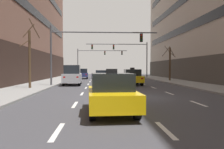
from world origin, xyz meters
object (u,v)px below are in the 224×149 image
object	(u,v)px
taxi_driving_2	(132,77)
taxi_driving_4	(111,94)
traffic_signal_2	(96,56)
car_driving_0	(72,75)
street_tree_1	(170,63)
traffic_signal_1	(125,51)
car_driving_1	(104,78)
street_tree_0	(30,57)
traffic_signal_0	(86,44)
car_driving_3	(82,74)

from	to	relation	value
taxi_driving_2	taxi_driving_4	distance (m)	16.36
taxi_driving_4	traffic_signal_2	xyz separation A→B (m)	(-1.15, 44.10, 3.82)
car_driving_0	taxi_driving_2	xyz separation A→B (m)	(6.46, 0.08, -0.22)
car_driving_0	street_tree_1	size ratio (longest dim) A/B	0.93
traffic_signal_1	street_tree_1	size ratio (longest dim) A/B	2.29
car_driving_0	taxi_driving_2	bearing A→B (deg)	0.73
car_driving_1	street_tree_0	world-z (taller)	street_tree_0
car_driving_0	taxi_driving_2	distance (m)	6.46
car_driving_0	traffic_signal_2	distance (m)	28.43
taxi_driving_4	car_driving_1	bearing A→B (deg)	89.89
traffic_signal_0	traffic_signal_2	bearing A→B (deg)	88.88
taxi_driving_2	street_tree_1	bearing A→B (deg)	46.65
taxi_driving_4	traffic_signal_0	distance (m)	14.77
taxi_driving_4	street_tree_1	xyz separation A→B (m)	(9.30, 22.59, 1.77)
car_driving_0	traffic_signal_1	size ratio (longest dim) A/B	0.41
taxi_driving_2	taxi_driving_4	size ratio (longest dim) A/B	1.03
taxi_driving_2	traffic_signal_2	world-z (taller)	traffic_signal_2
car_driving_3	taxi_driving_4	size ratio (longest dim) A/B	1.07
traffic_signal_1	car_driving_0	bearing A→B (deg)	-114.51
taxi_driving_2	traffic_signal_1	size ratio (longest dim) A/B	0.41
traffic_signal_0	traffic_signal_2	xyz separation A→B (m)	(0.58, 29.84, 0.36)
traffic_signal_1	street_tree_0	xyz separation A→B (m)	(-10.63, -21.50, -2.02)
car_driving_1	traffic_signal_1	xyz separation A→B (m)	(4.20, 18.73, 4.03)
car_driving_0	traffic_signal_2	size ratio (longest dim) A/B	0.40
car_driving_1	traffic_signal_1	size ratio (longest dim) A/B	0.40
car_driving_3	taxi_driving_4	bearing A→B (deg)	-83.91
street_tree_1	taxi_driving_4	bearing A→B (deg)	-112.37
taxi_driving_4	traffic_signal_0	size ratio (longest dim) A/B	0.41
car_driving_1	car_driving_3	bearing A→B (deg)	100.90
car_driving_0	traffic_signal_2	bearing A→B (deg)	85.58
car_driving_0	car_driving_1	xyz separation A→B (m)	(3.35, -2.17, -0.26)
car_driving_1	taxi_driving_4	bearing A→B (deg)	-90.11
taxi_driving_2	car_driving_3	size ratio (longest dim) A/B	0.97
car_driving_3	car_driving_1	bearing A→B (deg)	-79.10
taxi_driving_2	traffic_signal_1	bearing A→B (deg)	86.21
traffic_signal_0	taxi_driving_4	bearing A→B (deg)	-83.06
traffic_signal_2	traffic_signal_1	bearing A→B (deg)	-65.05
car_driving_0	car_driving_3	bearing A→B (deg)	90.04
car_driving_0	taxi_driving_4	xyz separation A→B (m)	(3.33, -15.98, -0.26)
traffic_signal_2	taxi_driving_2	bearing A→B (deg)	-81.31
taxi_driving_2	traffic_signal_1	distance (m)	16.99
traffic_signal_1	street_tree_0	world-z (taller)	traffic_signal_1
car_driving_1	traffic_signal_2	size ratio (longest dim) A/B	0.39
car_driving_0	car_driving_1	distance (m)	4.00
car_driving_0	street_tree_1	world-z (taller)	street_tree_1
car_driving_3	taxi_driving_2	bearing A→B (deg)	-66.98
street_tree_0	traffic_signal_2	bearing A→B (deg)	80.98
car_driving_1	street_tree_0	size ratio (longest dim) A/B	0.76
car_driving_0	street_tree_0	world-z (taller)	street_tree_0
car_driving_1	taxi_driving_4	xyz separation A→B (m)	(-0.03, -13.81, 0.00)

